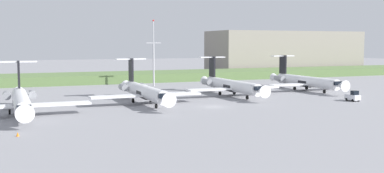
{
  "coord_description": "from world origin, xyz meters",
  "views": [
    {
      "loc": [
        -37.31,
        -80.06,
        12.27
      ],
      "look_at": [
        0.0,
        11.24,
        3.0
      ],
      "focal_mm": 42.8,
      "sensor_mm": 36.0,
      "label": 1
    }
  ],
  "objects_px": {
    "regional_jet_third": "(231,85)",
    "regional_jet_fourth": "(305,81)",
    "baggage_tug": "(353,96)",
    "regional_jet_nearest": "(21,101)",
    "regional_jet_second": "(144,91)",
    "antenna_mast": "(154,59)",
    "safety_cone_front_marker": "(18,134)"
  },
  "relations": [
    {
      "from": "regional_jet_fourth",
      "to": "antenna_mast",
      "type": "height_order",
      "value": "antenna_mast"
    },
    {
      "from": "antenna_mast",
      "to": "baggage_tug",
      "type": "relative_size",
      "value": 5.96
    },
    {
      "from": "regional_jet_second",
      "to": "antenna_mast",
      "type": "bearing_deg",
      "value": 69.56
    },
    {
      "from": "regional_jet_second",
      "to": "baggage_tug",
      "type": "xyz_separation_m",
      "value": [
        42.38,
        -13.45,
        -1.53
      ]
    },
    {
      "from": "regional_jet_nearest",
      "to": "regional_jet_fourth",
      "type": "height_order",
      "value": "same"
    },
    {
      "from": "antenna_mast",
      "to": "baggage_tug",
      "type": "bearing_deg",
      "value": -59.23
    },
    {
      "from": "regional_jet_third",
      "to": "regional_jet_fourth",
      "type": "distance_m",
      "value": 23.95
    },
    {
      "from": "regional_jet_nearest",
      "to": "regional_jet_fourth",
      "type": "bearing_deg",
      "value": 13.15
    },
    {
      "from": "regional_jet_nearest",
      "to": "regional_jet_third",
      "type": "bearing_deg",
      "value": 15.4
    },
    {
      "from": "regional_jet_nearest",
      "to": "baggage_tug",
      "type": "height_order",
      "value": "regional_jet_nearest"
    },
    {
      "from": "regional_jet_third",
      "to": "safety_cone_front_marker",
      "type": "bearing_deg",
      "value": -146.35
    },
    {
      "from": "regional_jet_third",
      "to": "antenna_mast",
      "type": "xyz_separation_m",
      "value": [
        -9.59,
        29.84,
        5.45
      ]
    },
    {
      "from": "antenna_mast",
      "to": "regional_jet_second",
      "type": "bearing_deg",
      "value": -110.44
    },
    {
      "from": "regional_jet_nearest",
      "to": "regional_jet_second",
      "type": "xyz_separation_m",
      "value": [
        23.97,
        7.22,
        0.0
      ]
    },
    {
      "from": "regional_jet_third",
      "to": "regional_jet_fourth",
      "type": "bearing_deg",
      "value": 8.58
    },
    {
      "from": "regional_jet_second",
      "to": "antenna_mast",
      "type": "height_order",
      "value": "antenna_mast"
    },
    {
      "from": "regional_jet_fourth",
      "to": "safety_cone_front_marker",
      "type": "relative_size",
      "value": 56.36
    },
    {
      "from": "baggage_tug",
      "to": "antenna_mast",
      "type": "bearing_deg",
      "value": 120.77
    },
    {
      "from": "regional_jet_third",
      "to": "safety_cone_front_marker",
      "type": "height_order",
      "value": "regional_jet_third"
    },
    {
      "from": "regional_jet_second",
      "to": "regional_jet_third",
      "type": "height_order",
      "value": "same"
    },
    {
      "from": "baggage_tug",
      "to": "regional_jet_third",
      "type": "bearing_deg",
      "value": 135.66
    },
    {
      "from": "regional_jet_nearest",
      "to": "regional_jet_fourth",
      "type": "relative_size",
      "value": 1.0
    },
    {
      "from": "regional_jet_nearest",
      "to": "baggage_tug",
      "type": "xyz_separation_m",
      "value": [
        66.35,
        -6.23,
        -1.53
      ]
    },
    {
      "from": "regional_jet_second",
      "to": "regional_jet_nearest",
      "type": "bearing_deg",
      "value": -163.24
    },
    {
      "from": "regional_jet_fourth",
      "to": "safety_cone_front_marker",
      "type": "bearing_deg",
      "value": -153.65
    },
    {
      "from": "regional_jet_third",
      "to": "regional_jet_fourth",
      "type": "xyz_separation_m",
      "value": [
        23.68,
        3.57,
        0.0
      ]
    },
    {
      "from": "regional_jet_second",
      "to": "safety_cone_front_marker",
      "type": "relative_size",
      "value": 56.36
    },
    {
      "from": "regional_jet_third",
      "to": "regional_jet_fourth",
      "type": "relative_size",
      "value": 1.0
    },
    {
      "from": "regional_jet_nearest",
      "to": "regional_jet_fourth",
      "type": "distance_m",
      "value": 72.36
    },
    {
      "from": "safety_cone_front_marker",
      "to": "regional_jet_nearest",
      "type": "bearing_deg",
      "value": 86.65
    },
    {
      "from": "antenna_mast",
      "to": "regional_jet_fourth",
      "type": "bearing_deg",
      "value": -38.29
    },
    {
      "from": "baggage_tug",
      "to": "regional_jet_nearest",
      "type": "bearing_deg",
      "value": 174.64
    }
  ]
}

